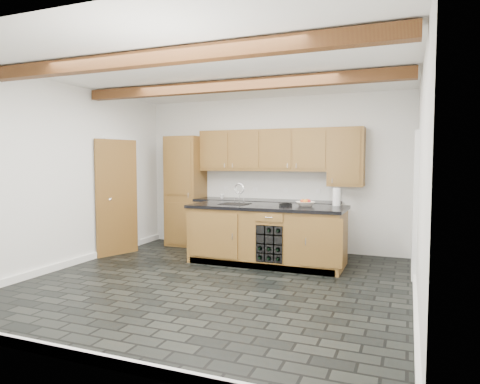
{
  "coord_description": "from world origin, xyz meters",
  "views": [
    {
      "loc": [
        2.38,
        -5.12,
        1.61
      ],
      "look_at": [
        0.03,
        0.8,
        1.17
      ],
      "focal_mm": 32.0,
      "sensor_mm": 36.0,
      "label": 1
    }
  ],
  "objects_px": {
    "island": "(267,235)",
    "paper_towel": "(337,197)",
    "kitchen_scale": "(286,204)",
    "fruit_bowl": "(305,204)"
  },
  "relations": [
    {
      "from": "island",
      "to": "paper_towel",
      "type": "height_order",
      "value": "paper_towel"
    },
    {
      "from": "island",
      "to": "kitchen_scale",
      "type": "xyz_separation_m",
      "value": [
        0.3,
        -0.01,
        0.49
      ]
    },
    {
      "from": "island",
      "to": "fruit_bowl",
      "type": "xyz_separation_m",
      "value": [
        0.59,
        0.1,
        0.5
      ]
    },
    {
      "from": "kitchen_scale",
      "to": "paper_towel",
      "type": "relative_size",
      "value": 0.78
    },
    {
      "from": "kitchen_scale",
      "to": "island",
      "type": "bearing_deg",
      "value": 153.35
    },
    {
      "from": "island",
      "to": "paper_towel",
      "type": "xyz_separation_m",
      "value": [
        1.02,
        0.37,
        0.6
      ]
    },
    {
      "from": "kitchen_scale",
      "to": "paper_towel",
      "type": "distance_m",
      "value": 0.82
    },
    {
      "from": "fruit_bowl",
      "to": "kitchen_scale",
      "type": "bearing_deg",
      "value": -159.53
    },
    {
      "from": "island",
      "to": "kitchen_scale",
      "type": "bearing_deg",
      "value": -1.8
    },
    {
      "from": "island",
      "to": "paper_towel",
      "type": "distance_m",
      "value": 1.24
    }
  ]
}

